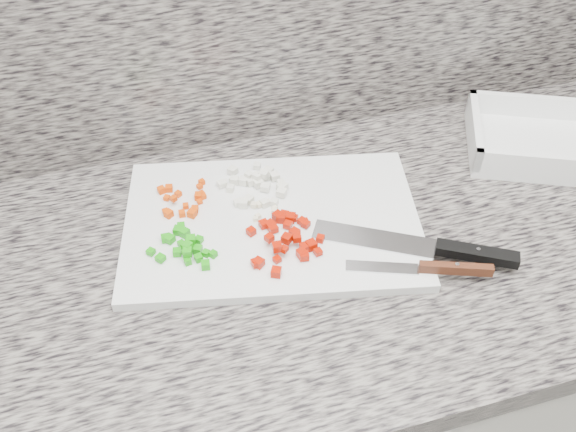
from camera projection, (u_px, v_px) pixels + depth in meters
name	position (u px, v px, depth m)	size (l,w,h in m)	color
cabinet	(293.00, 408.00, 1.30)	(3.92, 0.62, 0.86)	silver
countertop	(295.00, 257.00, 0.99)	(3.96, 0.64, 0.04)	slate
cutting_board	(272.00, 223.00, 1.01)	(0.46, 0.31, 0.02)	silver
carrot_pile	(184.00, 201.00, 1.02)	(0.08, 0.09, 0.02)	#CE3D04
onion_pile	(255.00, 184.00, 1.05)	(0.11, 0.11, 0.02)	silver
green_pepper_pile	(185.00, 246.00, 0.95)	(0.10, 0.10, 0.02)	#19930D
red_pepper_pile	(286.00, 237.00, 0.96)	(0.12, 0.13, 0.02)	#A01202
garlic_pile	(263.00, 211.00, 1.01)	(0.04, 0.06, 0.01)	beige
chef_knife	(441.00, 248.00, 0.95)	(0.28, 0.18, 0.02)	silver
paring_knife	(437.00, 268.00, 0.92)	(0.20, 0.09, 0.02)	silver
tray	(545.00, 142.00, 1.14)	(0.32, 0.29, 0.06)	white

